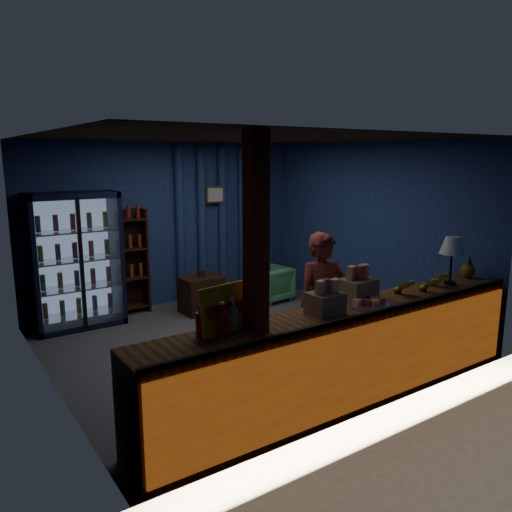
{
  "coord_description": "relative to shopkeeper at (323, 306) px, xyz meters",
  "views": [
    {
      "loc": [
        -3.28,
        -5.19,
        2.39
      ],
      "look_at": [
        0.1,
        -0.2,
        1.17
      ],
      "focal_mm": 35.0,
      "sensor_mm": 36.0,
      "label": 1
    }
  ],
  "objects": [
    {
      "name": "pastry_tray",
      "position": [
        0.04,
        -0.59,
        0.18
      ],
      "size": [
        0.47,
        0.47,
        0.08
      ],
      "color": "silver",
      "rests_on": "counter"
    },
    {
      "name": "green_chair",
      "position": [
        1.25,
        2.69,
        -0.52
      ],
      "size": [
        0.67,
        0.69,
        0.56
      ],
      "primitive_type": "imported",
      "rotation": [
        0.0,
        0.0,
        3.26
      ],
      "color": "#62C578",
      "rests_on": "ground"
    },
    {
      "name": "snack_box_left",
      "position": [
        -0.48,
        -0.57,
        0.27
      ],
      "size": [
        0.31,
        0.26,
        0.33
      ],
      "color": "#967B49",
      "rests_on": "counter"
    },
    {
      "name": "shopkeeper",
      "position": [
        0.0,
        0.0,
        0.0
      ],
      "size": [
        0.67,
        0.53,
        1.6
      ],
      "primitive_type": "imported",
      "rotation": [
        0.0,
        0.0,
        -0.29
      ],
      "color": "maroon",
      "rests_on": "ground"
    },
    {
      "name": "yellow_sign",
      "position": [
        -1.49,
        -0.47,
        0.35
      ],
      "size": [
        0.51,
        0.18,
        0.4
      ],
      "color": "yellow",
      "rests_on": "counter"
    },
    {
      "name": "banana_bunches",
      "position": [
        0.91,
        -0.57,
        0.24
      ],
      "size": [
        0.84,
        0.32,
        0.18
      ],
      "color": "gold",
      "rests_on": "counter"
    },
    {
      "name": "framed_picture",
      "position": [
        0.64,
        3.42,
        0.95
      ],
      "size": [
        0.36,
        0.04,
        0.28
      ],
      "color": "gold",
      "rests_on": "room_walls"
    },
    {
      "name": "side_table",
      "position": [
        -0.01,
        2.76,
        -0.51
      ],
      "size": [
        0.64,
        0.48,
        0.67
      ],
      "color": "#331910",
      "rests_on": "ground"
    },
    {
      "name": "bottle_shelf",
      "position": [
        -0.91,
        3.38,
        -0.0
      ],
      "size": [
        0.5,
        0.28,
        1.6
      ],
      "color": "#331910",
      "rests_on": "ground"
    },
    {
      "name": "beverage_cooler",
      "position": [
        -1.76,
        3.24,
        0.14
      ],
      "size": [
        1.2,
        0.62,
        1.9
      ],
      "color": "black",
      "rests_on": "ground"
    },
    {
      "name": "ground",
      "position": [
        -0.21,
        1.32,
        -0.8
      ],
      "size": [
        4.6,
        4.6,
        0.0
      ],
      "primitive_type": "plane",
      "color": "#515154",
      "rests_on": "ground"
    },
    {
      "name": "snack_box_centre",
      "position": [
        0.1,
        -0.41,
        0.28
      ],
      "size": [
        0.35,
        0.29,
        0.36
      ],
      "color": "#967B49",
      "rests_on": "counter"
    },
    {
      "name": "soda_bottles",
      "position": [
        -1.5,
        -0.51,
        0.27
      ],
      "size": [
        0.54,
        0.17,
        0.29
      ],
      "color": "#B9190C",
      "rests_on": "counter"
    },
    {
      "name": "support_post",
      "position": [
        -1.26,
        -0.58,
        0.5
      ],
      "size": [
        0.16,
        0.16,
        2.6
      ],
      "primitive_type": "cube",
      "color": "maroon",
      "rests_on": "ground"
    },
    {
      "name": "counter",
      "position": [
        -0.21,
        -0.59,
        -0.32
      ],
      "size": [
        4.4,
        0.57,
        0.99
      ],
      "color": "brown",
      "rests_on": "ground"
    },
    {
      "name": "table_lamp",
      "position": [
        1.4,
        -0.57,
        0.58
      ],
      "size": [
        0.28,
        0.28,
        0.55
      ],
      "color": "black",
      "rests_on": "counter"
    },
    {
      "name": "curtain_folds",
      "position": [
        0.79,
        3.46,
        0.5
      ],
      "size": [
        1.74,
        0.14,
        2.5
      ],
      "color": "navy",
      "rests_on": "room_walls"
    },
    {
      "name": "pineapple",
      "position": [
        1.84,
        -0.5,
        0.27
      ],
      "size": [
        0.17,
        0.17,
        0.29
      ],
      "color": "olive",
      "rests_on": "counter"
    },
    {
      "name": "room_walls",
      "position": [
        -0.21,
        1.32,
        0.77
      ],
      "size": [
        4.6,
        4.6,
        4.6
      ],
      "color": "navy",
      "rests_on": "ground"
    }
  ]
}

